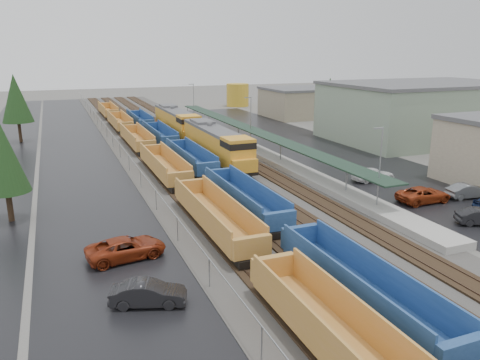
{
  "coord_description": "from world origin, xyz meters",
  "views": [
    {
      "loc": [
        -17.66,
        -13.62,
        14.57
      ],
      "look_at": [
        -0.88,
        28.36,
        2.0
      ],
      "focal_mm": 35.0,
      "sensor_mm": 36.0,
      "label": 1
    }
  ],
  "objects_px": {
    "locomotive_lead": "(217,144)",
    "storage_tank": "(238,95)",
    "parked_car_east_e": "(468,191)",
    "well_string_yellow": "(164,166)",
    "parked_car_west_c": "(126,248)",
    "parked_car_west_b": "(148,294)",
    "parked_car_east_c": "(373,175)",
    "locomotive_trail": "(177,122)",
    "parked_car_east_b": "(424,195)",
    "well_string_blue": "(213,176)"
  },
  "relations": [
    {
      "from": "well_string_yellow",
      "to": "well_string_blue",
      "type": "relative_size",
      "value": 1.22
    },
    {
      "from": "locomotive_lead",
      "to": "parked_car_east_b",
      "type": "bearing_deg",
      "value": -59.58
    },
    {
      "from": "locomotive_trail",
      "to": "parked_car_west_c",
      "type": "xyz_separation_m",
      "value": [
        -15.73,
        -46.48,
        -1.79
      ]
    },
    {
      "from": "well_string_blue",
      "to": "parked_car_east_e",
      "type": "height_order",
      "value": "well_string_blue"
    },
    {
      "from": "parked_car_west_b",
      "to": "storage_tank",
      "type": "bearing_deg",
      "value": -5.46
    },
    {
      "from": "storage_tank",
      "to": "parked_car_west_c",
      "type": "relative_size",
      "value": 1.05
    },
    {
      "from": "locomotive_lead",
      "to": "parked_car_west_b",
      "type": "distance_m",
      "value": 36.06
    },
    {
      "from": "locomotive_lead",
      "to": "well_string_blue",
      "type": "distance_m",
      "value": 11.06
    },
    {
      "from": "well_string_yellow",
      "to": "storage_tank",
      "type": "relative_size",
      "value": 21.73
    },
    {
      "from": "parked_car_west_b",
      "to": "parked_car_east_c",
      "type": "relative_size",
      "value": 0.87
    },
    {
      "from": "storage_tank",
      "to": "parked_car_east_b",
      "type": "height_order",
      "value": "storage_tank"
    },
    {
      "from": "well_string_yellow",
      "to": "parked_car_west_c",
      "type": "relative_size",
      "value": 22.74
    },
    {
      "from": "locomotive_trail",
      "to": "well_string_yellow",
      "type": "bearing_deg",
      "value": -107.82
    },
    {
      "from": "well_string_blue",
      "to": "storage_tank",
      "type": "bearing_deg",
      "value": 66.47
    },
    {
      "from": "well_string_blue",
      "to": "parked_car_east_b",
      "type": "height_order",
      "value": "well_string_blue"
    },
    {
      "from": "locomotive_lead",
      "to": "well_string_yellow",
      "type": "distance_m",
      "value": 8.99
    },
    {
      "from": "storage_tank",
      "to": "parked_car_east_e",
      "type": "relative_size",
      "value": 1.33
    },
    {
      "from": "storage_tank",
      "to": "parked_car_east_b",
      "type": "distance_m",
      "value": 85.03
    },
    {
      "from": "parked_car_west_c",
      "to": "parked_car_east_c",
      "type": "relative_size",
      "value": 1.11
    },
    {
      "from": "parked_car_east_b",
      "to": "parked_car_east_c",
      "type": "bearing_deg",
      "value": -1.41
    },
    {
      "from": "parked_car_east_b",
      "to": "locomotive_trail",
      "type": "bearing_deg",
      "value": 17.58
    },
    {
      "from": "well_string_blue",
      "to": "parked_car_west_c",
      "type": "relative_size",
      "value": 18.6
    },
    {
      "from": "locomotive_lead",
      "to": "storage_tank",
      "type": "distance_m",
      "value": 66.43
    },
    {
      "from": "well_string_blue",
      "to": "parked_car_west_c",
      "type": "xyz_separation_m",
      "value": [
        -11.73,
        -15.26,
        -0.44
      ]
    },
    {
      "from": "locomotive_lead",
      "to": "parked_car_west_b",
      "type": "xyz_separation_m",
      "value": [
        -15.51,
        -32.5,
        -1.85
      ]
    },
    {
      "from": "storage_tank",
      "to": "parked_car_east_e",
      "type": "bearing_deg",
      "value": -95.47
    },
    {
      "from": "storage_tank",
      "to": "parked_car_east_c",
      "type": "height_order",
      "value": "storage_tank"
    },
    {
      "from": "storage_tank",
      "to": "parked_car_east_e",
      "type": "height_order",
      "value": "storage_tank"
    },
    {
      "from": "locomotive_trail",
      "to": "storage_tank",
      "type": "height_order",
      "value": "storage_tank"
    },
    {
      "from": "parked_car_west_b",
      "to": "parked_car_east_c",
      "type": "xyz_separation_m",
      "value": [
        29.41,
        17.61,
        0.01
      ]
    },
    {
      "from": "parked_car_east_c",
      "to": "locomotive_trail",
      "type": "bearing_deg",
      "value": 25.09
    },
    {
      "from": "storage_tank",
      "to": "parked_car_east_b",
      "type": "bearing_deg",
      "value": -98.98
    },
    {
      "from": "storage_tank",
      "to": "parked_car_east_c",
      "type": "bearing_deg",
      "value": -99.75
    },
    {
      "from": "locomotive_trail",
      "to": "well_string_yellow",
      "type": "xyz_separation_m",
      "value": [
        -8.0,
        -24.89,
        -1.34
      ]
    },
    {
      "from": "locomotive_trail",
      "to": "parked_car_west_c",
      "type": "height_order",
      "value": "locomotive_trail"
    },
    {
      "from": "parked_car_west_b",
      "to": "parked_car_east_e",
      "type": "bearing_deg",
      "value": -56.78
    },
    {
      "from": "locomotive_trail",
      "to": "storage_tank",
      "type": "relative_size",
      "value": 3.64
    },
    {
      "from": "well_string_yellow",
      "to": "parked_car_east_b",
      "type": "bearing_deg",
      "value": -41.78
    },
    {
      "from": "well_string_yellow",
      "to": "parked_car_east_b",
      "type": "height_order",
      "value": "well_string_yellow"
    },
    {
      "from": "parked_car_west_b",
      "to": "parked_car_east_c",
      "type": "height_order",
      "value": "parked_car_east_c"
    },
    {
      "from": "well_string_blue",
      "to": "parked_car_west_b",
      "type": "distance_m",
      "value": 25.08
    },
    {
      "from": "storage_tank",
      "to": "parked_car_west_c",
      "type": "height_order",
      "value": "storage_tank"
    },
    {
      "from": "parked_car_east_e",
      "to": "parked_car_east_b",
      "type": "bearing_deg",
      "value": 89.96
    },
    {
      "from": "parked_car_west_c",
      "to": "parked_car_east_e",
      "type": "bearing_deg",
      "value": -95.87
    },
    {
      "from": "well_string_blue",
      "to": "parked_car_west_c",
      "type": "bearing_deg",
      "value": -127.54
    },
    {
      "from": "parked_car_west_b",
      "to": "parked_car_east_b",
      "type": "relative_size",
      "value": 0.8
    },
    {
      "from": "locomotive_lead",
      "to": "parked_car_east_e",
      "type": "xyz_separation_m",
      "value": [
        18.8,
        -23.8,
        -1.85
      ]
    },
    {
      "from": "well_string_yellow",
      "to": "parked_car_west_b",
      "type": "xyz_separation_m",
      "value": [
        -7.51,
        -28.61,
        -0.51
      ]
    },
    {
      "from": "locomotive_trail",
      "to": "parked_car_west_c",
      "type": "bearing_deg",
      "value": -108.7
    },
    {
      "from": "parked_car_west_b",
      "to": "parked_car_west_c",
      "type": "distance_m",
      "value": 7.02
    }
  ]
}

